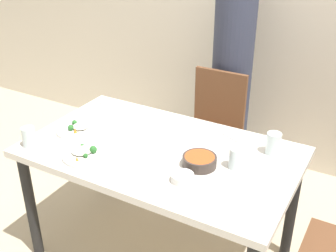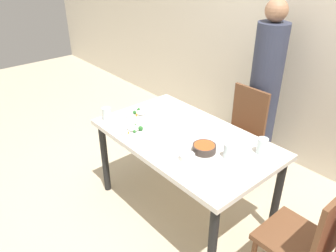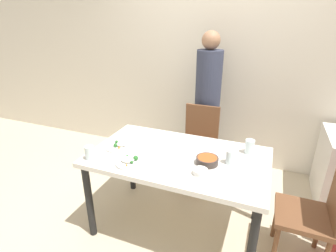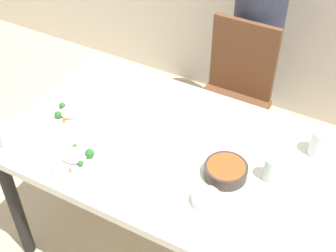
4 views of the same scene
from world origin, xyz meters
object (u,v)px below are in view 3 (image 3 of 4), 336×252
at_px(chair_child_spot, 316,211).
at_px(glass_water_tall, 90,153).
at_px(person_adult, 207,110).
at_px(bowl_curry, 207,160).
at_px(chair_adult_spot, 198,144).
at_px(plate_rice_adult, 130,161).

xyz_separation_m(chair_child_spot, glass_water_tall, (-1.70, -0.35, 0.32)).
relative_size(chair_child_spot, glass_water_tall, 8.16).
bearing_deg(person_adult, bowl_curry, -75.94).
height_order(chair_adult_spot, plate_rice_adult, chair_adult_spot).
distance_m(person_adult, glass_water_tall, 1.52).
xyz_separation_m(chair_child_spot, plate_rice_adult, (-1.36, -0.29, 0.28)).
bearing_deg(person_adult, chair_adult_spot, -90.00).
height_order(person_adult, plate_rice_adult, person_adult).
distance_m(chair_child_spot, bowl_curry, 0.87).
relative_size(bowl_curry, plate_rice_adult, 0.72).
relative_size(chair_child_spot, bowl_curry, 5.25).
bearing_deg(person_adult, plate_rice_adult, -101.43).
distance_m(chair_adult_spot, glass_water_tall, 1.28).
relative_size(chair_adult_spot, chair_child_spot, 1.00).
relative_size(person_adult, bowl_curry, 9.71).
bearing_deg(person_adult, glass_water_tall, -113.26).
height_order(chair_adult_spot, glass_water_tall, chair_adult_spot).
height_order(chair_adult_spot, person_adult, person_adult).
xyz_separation_m(chair_adult_spot, bowl_curry, (0.28, -0.81, 0.29)).
xyz_separation_m(chair_adult_spot, chair_child_spot, (1.09, -0.74, 0.00)).
xyz_separation_m(bowl_curry, plate_rice_adult, (-0.55, -0.21, -0.01)).
bearing_deg(bowl_curry, chair_adult_spot, 109.14).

